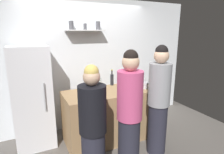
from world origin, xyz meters
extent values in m
plane|color=#59544F|center=(0.00, 0.00, 0.00)|extent=(5.28, 5.28, 0.00)
cube|color=white|center=(0.00, 1.25, 1.30)|extent=(4.80, 0.10, 2.60)
cube|color=silver|center=(-0.07, 1.09, 1.98)|extent=(0.75, 0.22, 0.02)
cylinder|color=#4C4C51|center=(-0.33, 1.09, 2.06)|extent=(0.08, 0.08, 0.15)
cylinder|color=#4C4C51|center=(-0.07, 1.09, 2.04)|extent=(0.06, 0.06, 0.11)
cylinder|color=#4C4C51|center=(0.19, 1.09, 2.07)|extent=(0.08, 0.08, 0.16)
cube|color=white|center=(-1.11, 0.85, 0.87)|extent=(0.62, 0.57, 1.74)
cylinder|color=#99999E|center=(-0.94, 0.55, 0.95)|extent=(0.02, 0.02, 0.45)
cube|color=#9E7A51|center=(0.20, 0.48, 0.46)|extent=(1.71, 0.75, 0.92)
cube|color=gray|center=(-0.27, 0.32, 0.95)|extent=(0.34, 0.24, 0.05)
cylinder|color=#B2B2B7|center=(0.80, 0.33, 0.98)|extent=(0.12, 0.12, 0.11)
cylinder|color=silver|center=(0.81, 0.32, 1.03)|extent=(0.04, 0.02, 0.15)
cylinder|color=silver|center=(0.80, 0.31, 1.04)|extent=(0.01, 0.01, 0.16)
cylinder|color=silver|center=(0.81, 0.33, 1.03)|extent=(0.01, 0.02, 0.16)
cylinder|color=silver|center=(0.81, 0.33, 1.03)|extent=(0.01, 0.01, 0.15)
cylinder|color=silver|center=(0.81, 0.32, 1.05)|extent=(0.01, 0.01, 0.18)
cylinder|color=silver|center=(0.82, 0.32, 1.04)|extent=(0.01, 0.01, 0.17)
cylinder|color=silver|center=(0.82, 0.32, 1.04)|extent=(0.02, 0.03, 0.16)
cylinder|color=silver|center=(0.82, 0.31, 1.05)|extent=(0.01, 0.01, 0.19)
cylinder|color=#19471E|center=(0.47, 0.60, 1.02)|extent=(0.07, 0.07, 0.20)
cylinder|color=#19471E|center=(0.47, 0.60, 1.16)|extent=(0.03, 0.03, 0.07)
cylinder|color=black|center=(0.47, 0.60, 1.20)|extent=(0.03, 0.03, 0.02)
cylinder|color=#B2BFB2|center=(0.60, 0.66, 1.01)|extent=(0.07, 0.07, 0.18)
cylinder|color=#B2BFB2|center=(0.60, 0.66, 1.14)|extent=(0.03, 0.03, 0.07)
cylinder|color=#333333|center=(0.60, 0.66, 1.19)|extent=(0.03, 0.03, 0.02)
cylinder|color=black|center=(0.35, 0.80, 1.03)|extent=(0.06, 0.06, 0.21)
cylinder|color=black|center=(0.35, 0.80, 1.18)|extent=(0.03, 0.03, 0.09)
cylinder|color=gold|center=(0.35, 0.80, 1.23)|extent=(0.03, 0.03, 0.02)
cylinder|color=silver|center=(0.03, 0.70, 1.02)|extent=(0.09, 0.09, 0.20)
cylinder|color=silver|center=(0.03, 0.70, 1.13)|extent=(0.05, 0.05, 0.02)
cylinder|color=blue|center=(0.03, 0.70, 1.15)|extent=(0.06, 0.06, 0.02)
cylinder|color=#262633|center=(0.02, -0.44, 0.41)|extent=(0.30, 0.30, 0.82)
cylinder|color=#D14C7F|center=(0.02, -0.44, 1.14)|extent=(0.34, 0.34, 0.65)
sphere|color=#D8AD8C|center=(0.02, -0.44, 1.58)|extent=(0.22, 0.22, 0.22)
sphere|color=black|center=(0.02, -0.44, 1.65)|extent=(0.19, 0.19, 0.19)
cylinder|color=#262633|center=(0.66, -0.24, 0.42)|extent=(0.30, 0.30, 0.83)
cylinder|color=gray|center=(0.66, -0.24, 1.16)|extent=(0.34, 0.34, 0.66)
sphere|color=#D8AD8C|center=(0.66, -0.24, 1.60)|extent=(0.23, 0.23, 0.23)
sphere|color=black|center=(0.66, -0.24, 1.67)|extent=(0.19, 0.19, 0.19)
cylinder|color=black|center=(-0.50, -0.43, 1.05)|extent=(0.34, 0.34, 0.59)
sphere|color=#D8AD8C|center=(-0.50, -0.43, 1.44)|extent=(0.20, 0.20, 0.20)
sphere|color=#D8B759|center=(-0.50, -0.43, 1.50)|extent=(0.17, 0.17, 0.17)
camera|label=1|loc=(-1.20, -2.42, 1.95)|focal=30.11mm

